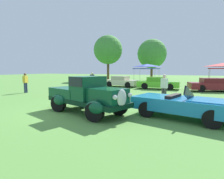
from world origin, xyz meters
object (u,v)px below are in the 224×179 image
at_px(spectator_near_truck, 164,87).
at_px(spectator_by_row, 92,80).
at_px(show_car_lime, 158,83).
at_px(canopy_tent_center_field, 223,66).
at_px(canopy_tent_left_field, 147,66).
at_px(neighbor_convertible, 185,105).
at_px(show_car_cream, 121,82).
at_px(feature_pickup_truck, 87,95).
at_px(spectator_between_cars, 25,82).
at_px(show_car_burgundy, 214,85).

height_order(spectator_near_truck, spectator_by_row, same).
xyz_separation_m(show_car_lime, canopy_tent_center_field, (6.16, 4.73, 1.82)).
bearing_deg(canopy_tent_left_field, neighbor_convertible, -70.27).
bearing_deg(show_car_cream, show_car_lime, -9.77).
relative_size(feature_pickup_truck, canopy_tent_left_field, 1.55).
distance_m(show_car_lime, spectator_between_cars, 12.55).
xyz_separation_m(neighbor_convertible, show_car_burgundy, (1.74, 11.26, 0.02)).
height_order(neighbor_convertible, show_car_burgundy, neighbor_convertible).
bearing_deg(canopy_tent_left_field, show_car_burgundy, -32.94).
distance_m(spectator_between_cars, spectator_by_row, 6.65).
distance_m(feature_pickup_truck, canopy_tent_left_field, 17.17).
xyz_separation_m(show_car_burgundy, spectator_by_row, (-11.65, -2.10, 0.31)).
distance_m(neighbor_convertible, canopy_tent_left_field, 17.24).
bearing_deg(neighbor_convertible, spectator_by_row, 137.24).
xyz_separation_m(show_car_lime, canopy_tent_left_field, (-2.45, 4.88, 1.82)).
distance_m(show_car_lime, show_car_burgundy, 5.08).
bearing_deg(spectator_between_cars, show_car_cream, 58.61).
height_order(show_car_burgundy, canopy_tent_center_field, canopy_tent_center_field).
xyz_separation_m(feature_pickup_truck, canopy_tent_left_field, (-1.64, 17.02, 1.56)).
bearing_deg(spectator_between_cars, show_car_burgundy, 28.31).
height_order(show_car_burgundy, spectator_between_cars, spectator_between_cars).
relative_size(feature_pickup_truck, show_car_burgundy, 0.97).
relative_size(feature_pickup_truck, spectator_by_row, 2.70).
distance_m(neighbor_convertible, show_car_burgundy, 11.39).
relative_size(show_car_burgundy, spectator_between_cars, 2.79).
bearing_deg(spectator_by_row, show_car_cream, 52.55).
relative_size(neighbor_convertible, canopy_tent_center_field, 1.48).
distance_m(show_car_cream, show_car_burgundy, 9.49).
distance_m(spectator_near_truck, canopy_tent_left_field, 13.23).
relative_size(feature_pickup_truck, spectator_near_truck, 2.70).
bearing_deg(neighbor_convertible, feature_pickup_truck, -167.97).
xyz_separation_m(feature_pickup_truck, spectator_between_cars, (-8.90, 4.18, 0.05)).
height_order(show_car_lime, spectator_by_row, spectator_by_row).
relative_size(show_car_burgundy, spectator_by_row, 2.79).
bearing_deg(show_car_lime, show_car_burgundy, 0.02).
relative_size(neighbor_convertible, spectator_by_row, 2.59).
height_order(show_car_burgundy, spectator_near_truck, spectator_near_truck).
bearing_deg(canopy_tent_center_field, canopy_tent_left_field, 179.01).
height_order(neighbor_convertible, canopy_tent_left_field, canopy_tent_left_field).
height_order(neighbor_convertible, canopy_tent_center_field, canopy_tent_center_field).
xyz_separation_m(canopy_tent_left_field, canopy_tent_center_field, (8.61, -0.15, 0.00)).
bearing_deg(neighbor_convertible, spectator_near_truck, 111.59).
height_order(spectator_between_cars, canopy_tent_center_field, canopy_tent_center_field).
relative_size(feature_pickup_truck, show_car_cream, 1.12).
relative_size(neighbor_convertible, spectator_near_truck, 2.59).
xyz_separation_m(spectator_near_truck, spectator_between_cars, (-11.57, -0.43, 0.00)).
bearing_deg(show_car_lime, spectator_between_cars, -140.63).
distance_m(show_car_burgundy, spectator_by_row, 11.84).
distance_m(spectator_between_cars, canopy_tent_center_field, 20.37).
bearing_deg(neighbor_convertible, show_car_lime, 106.53).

